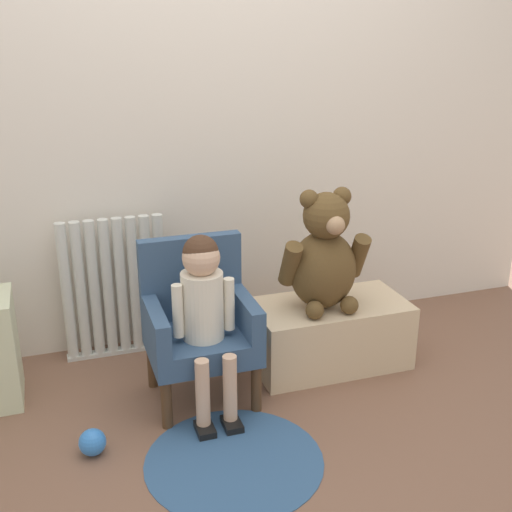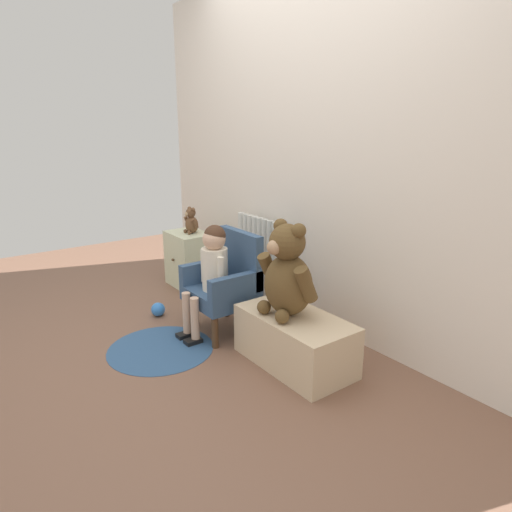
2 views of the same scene
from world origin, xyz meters
name	(u,v)px [view 2 (image 2 of 2)]	position (x,y,z in m)	size (l,w,h in m)	color
ground_plane	(176,359)	(0.00, 0.00, 0.00)	(6.00, 6.00, 0.00)	brown
back_wall	(314,149)	(0.00, 1.08, 1.20)	(3.80, 0.05, 2.40)	silver
radiator	(257,260)	(-0.46, 0.95, 0.34)	(0.50, 0.05, 0.68)	silver
small_dresser	(189,259)	(-1.10, 0.70, 0.24)	(0.40, 0.31, 0.47)	beige
child_armchair	(226,282)	(-0.17, 0.48, 0.34)	(0.44, 0.39, 0.68)	#355072
child_figure	(211,264)	(-0.17, 0.37, 0.49)	(0.25, 0.35, 0.74)	silver
low_bench	(295,340)	(0.46, 0.54, 0.15)	(0.71, 0.38, 0.30)	beige
large_teddy_bear	(287,275)	(0.41, 0.52, 0.55)	(0.40, 0.28, 0.55)	brown
small_teddy_bear	(191,222)	(-1.07, 0.72, 0.57)	(0.16, 0.11, 0.22)	brown
floor_rug	(161,349)	(-0.17, -0.02, 0.00)	(0.66, 0.66, 0.01)	#325580
toy_ball	(158,309)	(-0.66, 0.19, 0.05)	(0.10, 0.10, 0.10)	#357DD8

